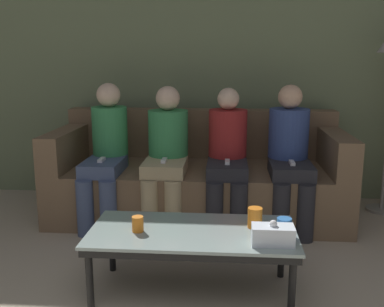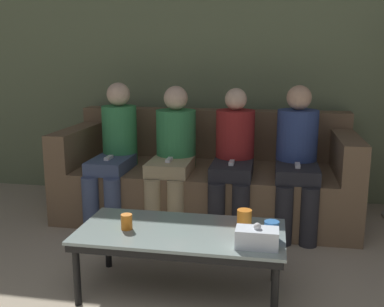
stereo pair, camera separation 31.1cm
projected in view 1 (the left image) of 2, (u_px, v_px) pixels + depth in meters
name	position (u px, v px, depth m)	size (l,w,h in m)	color
wall_back	(203.00, 62.00, 4.23)	(12.00, 0.06, 2.60)	#707F5B
couch	(199.00, 178.00, 3.89)	(2.43, 0.99, 0.87)	brown
coffee_table	(193.00, 237.00, 2.55)	(1.17, 0.57, 0.39)	#8C9E99
cup_near_left	(255.00, 218.00, 2.57)	(0.08, 0.08, 0.12)	orange
cup_near_right	(284.00, 227.00, 2.46)	(0.08, 0.08, 0.10)	#3372BF
cup_far_center	(138.00, 224.00, 2.51)	(0.06, 0.06, 0.09)	orange
tissue_box	(273.00, 235.00, 2.34)	(0.22, 0.12, 0.13)	silver
seated_person_left_end	(106.00, 150.00, 3.66)	(0.31, 0.68, 1.14)	#47567A
seated_person_mid_left	(167.00, 151.00, 3.64)	(0.33, 0.67, 1.11)	tan
seated_person_mid_right	(227.00, 154.00, 3.59)	(0.31, 0.67, 1.10)	#28282D
seated_person_right_end	(290.00, 152.00, 3.56)	(0.32, 0.67, 1.13)	#28282D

